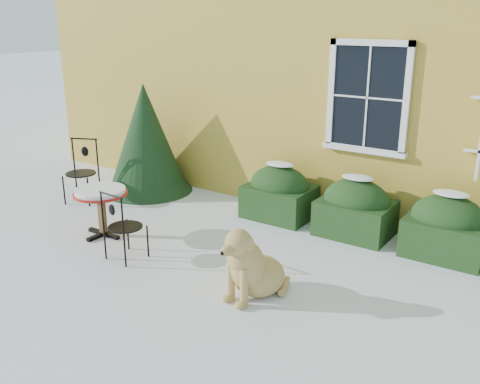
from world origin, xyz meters
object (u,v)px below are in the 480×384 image
Objects in this scene: evergreen_shrub at (146,149)px; bistro_table at (101,197)px; patio_chair_near at (123,226)px; dog at (251,268)px; patio_chair_far at (82,171)px.

bistro_table is (0.95, -1.95, -0.19)m from evergreen_shrub.
patio_chair_near is 1.96m from dog.
dog is (1.95, 0.11, -0.11)m from patio_chair_near.
evergreen_shrub is 2.02× the size of dog.
evergreen_shrub is 1.83× the size of patio_chair_far.
dog is at bearing -39.53° from patio_chair_far.
dog is at bearing -30.78° from evergreen_shrub.
evergreen_shrub reaches higher than patio_chair_far.
bistro_table is 1.75m from patio_chair_far.
dog is at bearing -173.75° from patio_chair_near.
evergreen_shrub reaches higher than dog.
bistro_table is at bearing -55.08° from patio_chair_far.
patio_chair_far is (-2.36, 1.30, 0.06)m from patio_chair_near.
evergreen_shrub reaches higher than patio_chair_near.
evergreen_shrub is 2.17m from bistro_table.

